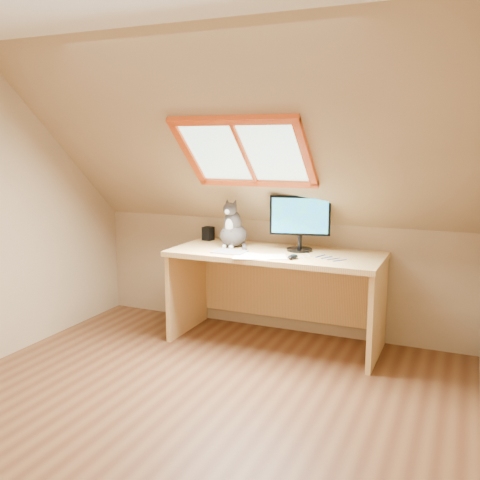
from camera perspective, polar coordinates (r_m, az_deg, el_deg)
The scene contains 10 objects.
ground at distance 3.59m, azimuth -6.34°, elevation -17.83°, with size 3.50×3.50×0.00m, color brown.
room_shell at distance 3.10m, azimuth -7.71°, elevation 5.44°, with size 3.52×3.52×2.41m.
desk at distance 4.58m, azimuth 4.14°, elevation -3.96°, with size 1.76×0.77×0.80m.
monitor at distance 4.45m, azimuth 6.42°, elevation 2.20°, with size 0.50×0.21×0.46m.
cat at distance 4.63m, azimuth -0.76°, elevation 1.13°, with size 0.25×0.29×0.43m.
desk_speaker at distance 4.97m, azimuth -3.41°, elevation 0.69°, with size 0.09×0.09×0.12m, color black.
graphics_tablet at distance 4.40m, azimuth -1.16°, elevation -1.26°, with size 0.27×0.19×0.01m, color #B2B2B7.
mouse at distance 4.17m, azimuth 5.66°, elevation -1.80°, with size 0.06×0.11×0.04m, color black.
papers at distance 4.24m, azimuth 1.81°, elevation -1.76°, with size 0.35×0.30×0.01m.
cables at distance 4.23m, azimuth 8.27°, elevation -1.86°, with size 0.51×0.26×0.01m.
Camera 1 is at (1.60, -2.74, 1.68)m, focal length 40.00 mm.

